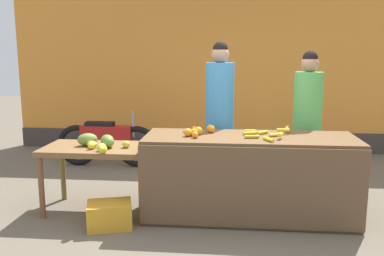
{
  "coord_description": "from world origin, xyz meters",
  "views": [
    {
      "loc": [
        0.12,
        -4.3,
        1.74
      ],
      "look_at": [
        -0.3,
        0.15,
        0.93
      ],
      "focal_mm": 38.37,
      "sensor_mm": 36.0,
      "label": 1
    }
  ],
  "objects_px": {
    "vendor_woman_green_shirt": "(307,124)",
    "produce_crate": "(110,215)",
    "vendor_woman_blue_shirt": "(220,119)",
    "parked_motorcycle": "(107,141)",
    "produce_sack": "(182,171)"
  },
  "relations": [
    {
      "from": "vendor_woman_blue_shirt",
      "to": "vendor_woman_green_shirt",
      "type": "bearing_deg",
      "value": 4.89
    },
    {
      "from": "vendor_woman_green_shirt",
      "to": "produce_sack",
      "type": "bearing_deg",
      "value": 177.34
    },
    {
      "from": "vendor_woman_blue_shirt",
      "to": "vendor_woman_green_shirt",
      "type": "relative_size",
      "value": 1.06
    },
    {
      "from": "parked_motorcycle",
      "to": "vendor_woman_blue_shirt",
      "type": "bearing_deg",
      "value": -33.11
    },
    {
      "from": "produce_sack",
      "to": "vendor_woman_green_shirt",
      "type": "bearing_deg",
      "value": -2.66
    },
    {
      "from": "produce_crate",
      "to": "vendor_woman_blue_shirt",
      "type": "bearing_deg",
      "value": 45.43
    },
    {
      "from": "vendor_woman_blue_shirt",
      "to": "parked_motorcycle",
      "type": "relative_size",
      "value": 1.18
    },
    {
      "from": "vendor_woman_blue_shirt",
      "to": "produce_crate",
      "type": "relative_size",
      "value": 4.3
    },
    {
      "from": "vendor_woman_blue_shirt",
      "to": "vendor_woman_green_shirt",
      "type": "distance_m",
      "value": 1.07
    },
    {
      "from": "produce_crate",
      "to": "produce_sack",
      "type": "xyz_separation_m",
      "value": [
        0.59,
        1.25,
        0.12
      ]
    },
    {
      "from": "vendor_woman_green_shirt",
      "to": "parked_motorcycle",
      "type": "bearing_deg",
      "value": 159.3
    },
    {
      "from": "vendor_woman_blue_shirt",
      "to": "produce_sack",
      "type": "height_order",
      "value": "vendor_woman_blue_shirt"
    },
    {
      "from": "vendor_woman_green_shirt",
      "to": "produce_crate",
      "type": "bearing_deg",
      "value": -151.03
    },
    {
      "from": "vendor_woman_green_shirt",
      "to": "produce_crate",
      "type": "height_order",
      "value": "vendor_woman_green_shirt"
    },
    {
      "from": "vendor_woman_blue_shirt",
      "to": "parked_motorcycle",
      "type": "xyz_separation_m",
      "value": [
        -1.79,
        1.17,
        -0.56
      ]
    }
  ]
}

